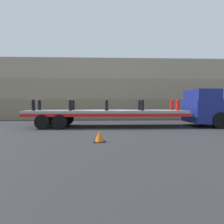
# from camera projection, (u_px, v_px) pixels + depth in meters

# --- Properties ---
(ground_plane) EXTENTS (120.00, 120.00, 0.00)m
(ground_plane) POSITION_uv_depth(u_px,v_px,m) (107.00, 127.00, 12.43)
(ground_plane) COLOR #2D2D30
(rock_cliff) EXTENTS (60.00, 3.30, 6.26)m
(rock_cliff) POSITION_uv_depth(u_px,v_px,m) (106.00, 90.00, 19.13)
(rock_cliff) COLOR #84755B
(rock_cliff) RESTS_ON ground_plane
(truck_cab) EXTENTS (2.32, 2.69, 2.63)m
(truck_cab) POSITION_uv_depth(u_px,v_px,m) (205.00, 108.00, 12.63)
(truck_cab) COLOR navy
(truck_cab) RESTS_ON ground_plane
(flatbed_trailer) EXTENTS (10.98, 2.54, 1.17)m
(flatbed_trailer) POSITION_uv_depth(u_px,v_px,m) (98.00, 113.00, 12.36)
(flatbed_trailer) COLOR gray
(flatbed_trailer) RESTS_ON ground_plane
(fire_hydrant_black_near_0) EXTENTS (0.28, 0.43, 0.76)m
(fire_hydrant_black_near_0) POSITION_uv_depth(u_px,v_px,m) (33.00, 105.00, 11.64)
(fire_hydrant_black_near_0) COLOR black
(fire_hydrant_black_near_0) RESTS_ON flatbed_trailer
(fire_hydrant_black_far_0) EXTENTS (0.28, 0.43, 0.76)m
(fire_hydrant_black_far_0) POSITION_uv_depth(u_px,v_px,m) (39.00, 105.00, 12.71)
(fire_hydrant_black_far_0) COLOR black
(fire_hydrant_black_far_0) RESTS_ON flatbed_trailer
(fire_hydrant_black_near_1) EXTENTS (0.28, 0.43, 0.76)m
(fire_hydrant_black_near_1) POSITION_uv_depth(u_px,v_px,m) (70.00, 105.00, 11.73)
(fire_hydrant_black_near_1) COLOR black
(fire_hydrant_black_near_1) RESTS_ON flatbed_trailer
(fire_hydrant_black_far_1) EXTENTS (0.28, 0.43, 0.76)m
(fire_hydrant_black_far_1) POSITION_uv_depth(u_px,v_px,m) (73.00, 105.00, 12.80)
(fire_hydrant_black_far_1) COLOR black
(fire_hydrant_black_far_1) RESTS_ON flatbed_trailer
(fire_hydrant_black_near_2) EXTENTS (0.28, 0.43, 0.76)m
(fire_hydrant_black_near_2) POSITION_uv_depth(u_px,v_px,m) (107.00, 105.00, 11.82)
(fire_hydrant_black_near_2) COLOR black
(fire_hydrant_black_near_2) RESTS_ON flatbed_trailer
(fire_hydrant_black_far_2) EXTENTS (0.28, 0.43, 0.76)m
(fire_hydrant_black_far_2) POSITION_uv_depth(u_px,v_px,m) (107.00, 105.00, 12.89)
(fire_hydrant_black_far_2) COLOR black
(fire_hydrant_black_far_2) RESTS_ON flatbed_trailer
(fire_hydrant_black_near_3) EXTENTS (0.28, 0.43, 0.76)m
(fire_hydrant_black_near_3) POSITION_uv_depth(u_px,v_px,m) (142.00, 105.00, 11.91)
(fire_hydrant_black_near_3) COLOR black
(fire_hydrant_black_near_3) RESTS_ON flatbed_trailer
(fire_hydrant_black_far_3) EXTENTS (0.28, 0.43, 0.76)m
(fire_hydrant_black_far_3) POSITION_uv_depth(u_px,v_px,m) (139.00, 105.00, 12.98)
(fire_hydrant_black_far_3) COLOR black
(fire_hydrant_black_far_3) RESTS_ON flatbed_trailer
(fire_hydrant_red_near_4) EXTENTS (0.28, 0.43, 0.76)m
(fire_hydrant_red_near_4) POSITION_uv_depth(u_px,v_px,m) (178.00, 105.00, 12.00)
(fire_hydrant_red_near_4) COLOR red
(fire_hydrant_red_near_4) RESTS_ON flatbed_trailer
(fire_hydrant_red_far_4) EXTENTS (0.28, 0.43, 0.76)m
(fire_hydrant_red_far_4) POSITION_uv_depth(u_px,v_px,m) (172.00, 105.00, 13.07)
(fire_hydrant_red_far_4) COLOR red
(fire_hydrant_red_far_4) RESTS_ON flatbed_trailer
(cargo_strap_rear) EXTENTS (0.05, 2.63, 0.01)m
(cargo_strap_rear) POSITION_uv_depth(u_px,v_px,m) (36.00, 99.00, 12.15)
(cargo_strap_rear) COLOR yellow
(cargo_strap_rear) RESTS_ON fire_hydrant_black_near_0
(cargo_strap_middle) EXTENTS (0.05, 2.63, 0.01)m
(cargo_strap_middle) POSITION_uv_depth(u_px,v_px,m) (72.00, 99.00, 12.24)
(cargo_strap_middle) COLOR yellow
(cargo_strap_middle) RESTS_ON fire_hydrant_black_near_1
(traffic_cone) EXTENTS (0.48, 0.48, 0.51)m
(traffic_cone) POSITION_uv_depth(u_px,v_px,m) (99.00, 136.00, 7.56)
(traffic_cone) COLOR black
(traffic_cone) RESTS_ON ground_plane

